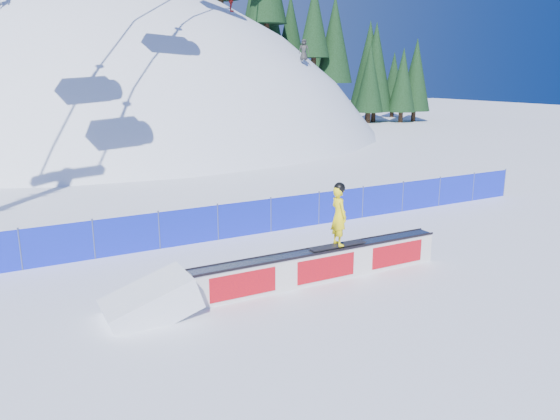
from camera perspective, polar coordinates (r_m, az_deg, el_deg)
ground at (r=16.21m, az=9.73°, el=-5.71°), size 160.00×160.00×0.00m
snow_hill at (r=59.52m, az=-17.40°, el=-9.75°), size 64.00×64.00×64.00m
treeline at (r=62.16m, az=4.90°, el=17.90°), size 27.05×11.51×20.82m
safety_fence at (r=19.59m, az=1.62°, el=-0.19°), size 22.05×0.05×1.30m
rail_box at (r=14.76m, az=4.35°, el=-5.73°), size 7.45×0.57×0.89m
snow_ramp at (r=13.18m, az=-13.29°, el=-10.69°), size 2.18×1.37×1.36m
snowboarder at (r=14.65m, az=6.16°, el=-0.54°), size 1.68×0.62×1.76m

